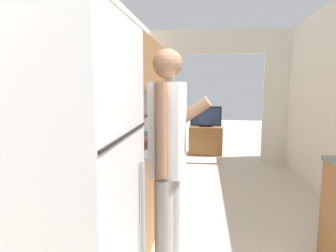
# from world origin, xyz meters

# --- Properties ---
(wall_left) EXTENTS (0.38, 7.60, 2.50)m
(wall_left) POSITION_xyz_m (-1.25, 2.47, 1.48)
(wall_left) COLOR silver
(wall_left) RESTS_ON ground_plane
(wall_far_with_doorway) EXTENTS (3.00, 0.06, 2.50)m
(wall_far_with_doorway) POSITION_xyz_m (0.00, 5.23, 1.45)
(wall_far_with_doorway) COLOR silver
(wall_far_with_doorway) RESTS_ON ground_plane
(counter_left) EXTENTS (0.62, 4.06, 0.92)m
(counter_left) POSITION_xyz_m (-1.00, 3.16, 0.46)
(counter_left) COLOR brown
(counter_left) RESTS_ON ground_plane
(refrigerator) EXTENTS (0.75, 0.74, 1.77)m
(refrigerator) POSITION_xyz_m (-0.94, 0.64, 0.88)
(refrigerator) COLOR #B7B7BC
(refrigerator) RESTS_ON ground_plane
(range_oven) EXTENTS (0.66, 0.74, 1.06)m
(range_oven) POSITION_xyz_m (-0.99, 2.56, 0.47)
(range_oven) COLOR black
(range_oven) RESTS_ON ground_plane
(person) EXTENTS (0.55, 0.42, 1.72)m
(person) POSITION_xyz_m (-0.49, 1.40, 0.93)
(person) COLOR #9E9E9E
(person) RESTS_ON ground_plane
(tv_cabinet) EXTENTS (0.70, 0.42, 0.60)m
(tv_cabinet) POSITION_xyz_m (-0.21, 5.75, 0.30)
(tv_cabinet) COLOR brown
(tv_cabinet) RESTS_ON ground_plane
(television) EXTENTS (0.65, 0.16, 0.43)m
(television) POSITION_xyz_m (-0.21, 5.71, 0.81)
(television) COLOR black
(television) RESTS_ON tv_cabinet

